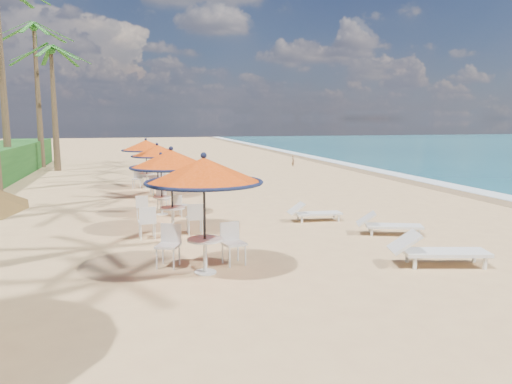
% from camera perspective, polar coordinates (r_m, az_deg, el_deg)
% --- Properties ---
extents(ground, '(160.00, 160.00, 0.00)m').
position_cam_1_polar(ground, '(12.77, 15.13, -7.00)').
color(ground, tan).
rests_on(ground, ground).
extents(foam_strip, '(1.20, 140.00, 0.04)m').
position_cam_1_polar(foam_strip, '(26.03, 22.25, 0.42)').
color(foam_strip, white).
rests_on(foam_strip, ground).
extents(wetsand_band, '(1.40, 140.00, 0.02)m').
position_cam_1_polar(wetsand_band, '(25.51, 20.63, 0.35)').
color(wetsand_band, olive).
rests_on(wetsand_band, ground).
extents(station_0, '(2.52, 2.52, 2.63)m').
position_cam_1_polar(station_0, '(10.68, -6.02, 1.23)').
color(station_0, black).
rests_on(station_0, ground).
extents(station_1, '(2.43, 2.43, 2.53)m').
position_cam_1_polar(station_1, '(14.70, -9.66, 2.82)').
color(station_1, black).
rests_on(station_1, ground).
extents(station_2, '(2.09, 2.14, 2.18)m').
position_cam_1_polar(station_2, '(17.53, -10.80, 2.58)').
color(station_2, black).
rests_on(station_2, ground).
extents(station_3, '(2.22, 2.22, 2.31)m').
position_cam_1_polar(station_3, '(21.71, -11.24, 4.10)').
color(station_3, black).
rests_on(station_3, ground).
extents(station_4, '(2.32, 2.32, 2.42)m').
position_cam_1_polar(station_4, '(24.54, -12.43, 4.55)').
color(station_4, black).
rests_on(station_4, ground).
extents(lounger_near, '(2.32, 1.21, 0.79)m').
position_cam_1_polar(lounger_near, '(12.10, 19.83, -6.25)').
color(lounger_near, silver).
rests_on(lounger_near, ground).
extents(lounger_mid, '(1.94, 1.19, 0.67)m').
position_cam_1_polar(lounger_mid, '(14.89, 14.76, -3.58)').
color(lounger_mid, silver).
rests_on(lounger_mid, ground).
extents(lounger_far, '(1.79, 0.65, 0.63)m').
position_cam_1_polar(lounger_far, '(16.40, 6.52, -2.31)').
color(lounger_far, silver).
rests_on(lounger_far, ground).
extents(palm_6, '(5.00, 5.00, 7.84)m').
position_cam_1_polar(palm_6, '(34.63, -22.36, 14.07)').
color(palm_6, brown).
rests_on(palm_6, ground).
extents(palm_7, '(5.00, 5.00, 9.63)m').
position_cam_1_polar(palm_7, '(37.79, -24.01, 16.02)').
color(palm_7, brown).
rests_on(palm_7, ground).
extents(person, '(0.23, 0.33, 0.85)m').
position_cam_1_polar(person, '(35.09, 4.26, 3.62)').
color(person, '#946D4B').
rests_on(person, ground).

